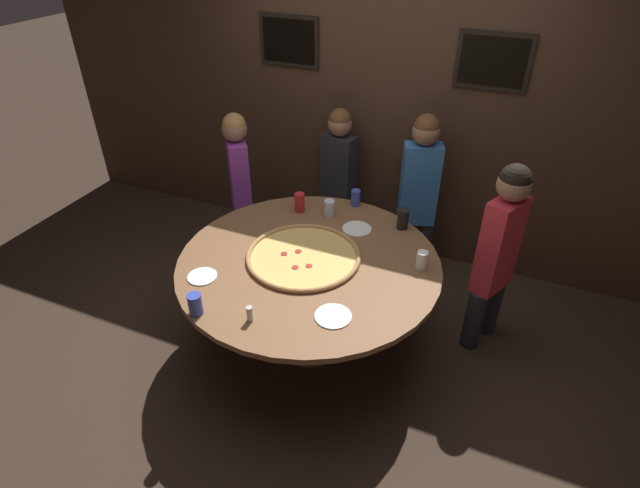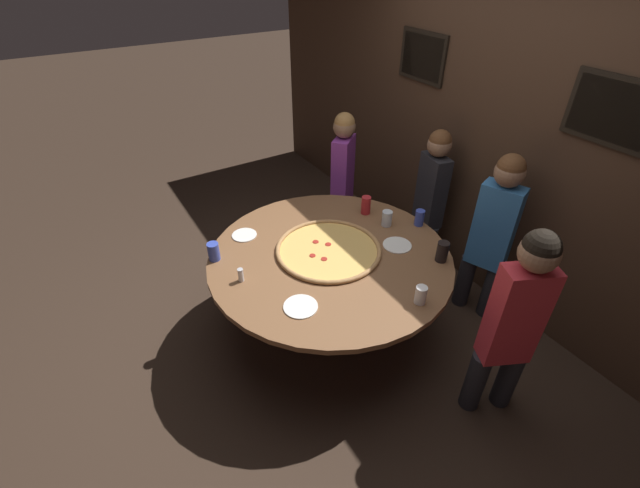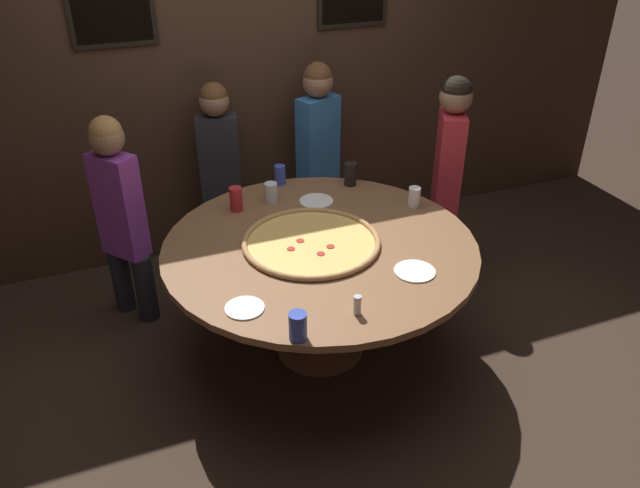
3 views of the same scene
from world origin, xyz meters
name	(u,v)px [view 1 (image 1 of 3)]	position (x,y,z in m)	size (l,w,h in m)	color
ground_plane	(310,341)	(0.00, 0.00, 0.00)	(24.00, 24.00, 0.00)	#38281E
back_wall	(382,106)	(0.00, 1.46, 1.30)	(6.40, 0.08, 2.60)	#3D281C
dining_table	(309,274)	(0.00, 0.00, 0.62)	(1.73, 1.73, 0.74)	brown
giant_pizza	(303,256)	(-0.05, 0.01, 0.75)	(0.76, 0.76, 0.03)	#EAB75B
drink_cup_far_right	(403,219)	(0.46, 0.63, 0.81)	(0.08, 0.08, 0.15)	black
drink_cup_beside_pizza	(300,203)	(-0.32, 0.55, 0.81)	(0.08, 0.08, 0.15)	#B22328
drink_cup_far_left	(422,260)	(0.70, 0.21, 0.80)	(0.07, 0.07, 0.12)	white
drink_cup_by_shaker	(329,208)	(-0.09, 0.58, 0.80)	(0.08, 0.08, 0.12)	silver
drink_cup_centre_back	(195,304)	(-0.38, -0.71, 0.81)	(0.08, 0.08, 0.13)	#384CB7
drink_cup_near_right	(356,198)	(0.04, 0.80, 0.80)	(0.07, 0.07, 0.13)	#384CB7
white_plate_beside_cup	(202,276)	(-0.54, -0.42, 0.74)	(0.19, 0.19, 0.01)	white
white_plate_left_side	(333,316)	(0.35, -0.44, 0.74)	(0.21, 0.21, 0.01)	white
white_plate_near_front	(357,229)	(0.16, 0.48, 0.74)	(0.21, 0.21, 0.01)	white
condiment_shaker	(250,314)	(-0.07, -0.65, 0.79)	(0.04, 0.04, 0.10)	silver
diner_side_left	(240,181)	(-0.98, 0.77, 0.76)	(0.30, 0.34, 1.34)	#232328
diner_centre_back	(339,174)	(-0.27, 1.22, 0.75)	(0.35, 0.20, 1.33)	#232328
diner_far_left	(498,249)	(1.13, 0.53, 0.80)	(0.27, 0.37, 1.41)	#232328
diner_side_right	(419,188)	(0.44, 1.17, 0.80)	(0.37, 0.25, 1.40)	#232328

